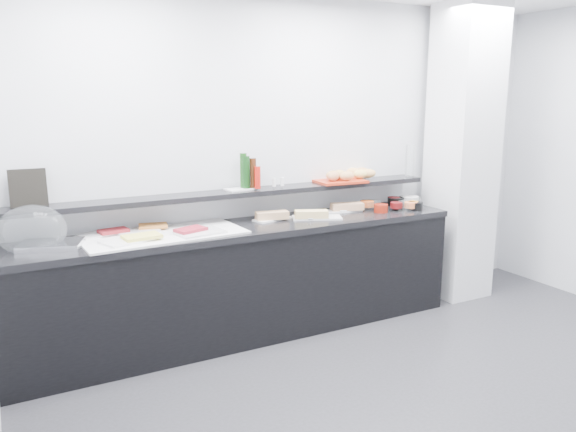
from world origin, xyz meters
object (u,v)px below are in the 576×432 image
bread_tray (340,181)px  carafe (410,161)px  condiment_tray (240,189)px  cloche_base (51,245)px  framed_print (28,188)px  sandwich_plate_mid (317,218)px

bread_tray → carafe: size_ratio=1.42×
condiment_tray → bread_tray: size_ratio=0.54×
cloche_base → condiment_tray: 1.48m
framed_print → carafe: carafe is taller
framed_print → condiment_tray: size_ratio=1.13×
sandwich_plate_mid → carafe: size_ratio=1.34×
framed_print → bread_tray: size_ratio=0.61×
sandwich_plate_mid → condiment_tray: 0.68m
sandwich_plate_mid → carafe: 1.18m
sandwich_plate_mid → condiment_tray: size_ratio=1.75×
cloche_base → sandwich_plate_mid: 2.03m
cloche_base → condiment_tray: (1.45, 0.19, 0.24)m
cloche_base → bread_tray: bearing=23.3°
condiment_tray → cloche_base: bearing=-179.2°
cloche_base → carafe: 3.16m
condiment_tray → bread_tray: (0.93, -0.04, 0.00)m
condiment_tray → bread_tray: bread_tray is taller
sandwich_plate_mid → carafe: carafe is taller
cloche_base → bread_tray: bread_tray is taller
framed_print → carafe: (3.23, -0.09, 0.02)m
framed_print → carafe: size_ratio=0.87×
condiment_tray → bread_tray: 0.93m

